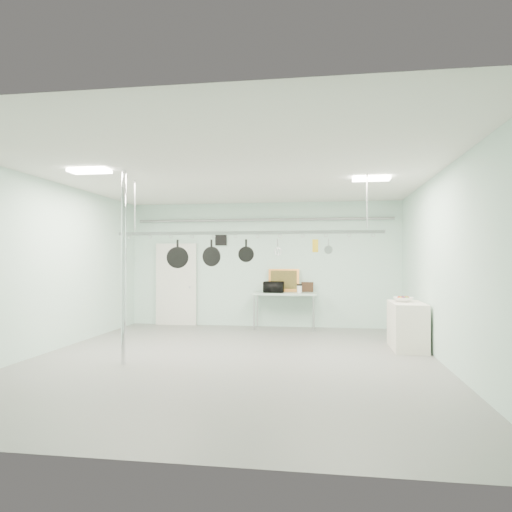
% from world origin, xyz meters
% --- Properties ---
extents(floor, '(8.00, 8.00, 0.00)m').
position_xyz_m(floor, '(0.00, 0.00, 0.00)').
color(floor, gray).
rests_on(floor, ground).
extents(ceiling, '(7.00, 8.00, 0.02)m').
position_xyz_m(ceiling, '(0.00, 0.00, 3.19)').
color(ceiling, silver).
rests_on(ceiling, back_wall).
extents(back_wall, '(7.00, 0.02, 3.20)m').
position_xyz_m(back_wall, '(0.00, 3.99, 1.60)').
color(back_wall, silver).
rests_on(back_wall, floor).
extents(right_wall, '(0.02, 8.00, 3.20)m').
position_xyz_m(right_wall, '(3.49, 0.00, 1.60)').
color(right_wall, silver).
rests_on(right_wall, floor).
extents(door, '(1.10, 0.10, 2.20)m').
position_xyz_m(door, '(-2.30, 3.94, 1.05)').
color(door, silver).
rests_on(door, floor).
extents(wall_vent, '(0.30, 0.04, 0.30)m').
position_xyz_m(wall_vent, '(-1.10, 3.97, 2.25)').
color(wall_vent, black).
rests_on(wall_vent, back_wall).
extents(conduit_pipe, '(6.60, 0.07, 0.07)m').
position_xyz_m(conduit_pipe, '(0.00, 3.90, 2.75)').
color(conduit_pipe, gray).
rests_on(conduit_pipe, back_wall).
extents(chrome_pole, '(0.08, 0.08, 3.20)m').
position_xyz_m(chrome_pole, '(-1.70, -0.60, 1.60)').
color(chrome_pole, silver).
rests_on(chrome_pole, floor).
extents(prep_table, '(1.60, 0.70, 0.91)m').
position_xyz_m(prep_table, '(0.60, 3.60, 0.83)').
color(prep_table, silver).
rests_on(prep_table, floor).
extents(side_cabinet, '(0.60, 1.20, 0.90)m').
position_xyz_m(side_cabinet, '(3.15, 1.40, 0.45)').
color(side_cabinet, white).
rests_on(side_cabinet, floor).
extents(pot_rack, '(4.80, 0.06, 1.00)m').
position_xyz_m(pot_rack, '(0.20, 0.30, 2.23)').
color(pot_rack, '#B7B7BC').
rests_on(pot_rack, ceiling).
extents(light_panel_left, '(0.65, 0.30, 0.05)m').
position_xyz_m(light_panel_left, '(-2.20, -0.80, 3.16)').
color(light_panel_left, white).
rests_on(light_panel_left, ceiling).
extents(light_panel_right, '(0.65, 0.30, 0.05)m').
position_xyz_m(light_panel_right, '(2.40, 0.60, 3.16)').
color(light_panel_right, white).
rests_on(light_panel_right, ceiling).
extents(microwave, '(0.50, 0.35, 0.27)m').
position_xyz_m(microwave, '(0.34, 3.57, 1.04)').
color(microwave, black).
rests_on(microwave, prep_table).
extents(coffee_canister, '(0.12, 0.12, 0.18)m').
position_xyz_m(coffee_canister, '(0.97, 3.53, 0.99)').
color(coffee_canister, white).
rests_on(coffee_canister, prep_table).
extents(painting_large, '(0.78, 0.16, 0.58)m').
position_xyz_m(painting_large, '(0.56, 3.90, 1.20)').
color(painting_large, orange).
rests_on(painting_large, prep_table).
extents(painting_small, '(0.31, 0.11, 0.25)m').
position_xyz_m(painting_small, '(1.16, 3.90, 1.03)').
color(painting_small, '#321E11').
rests_on(painting_small, prep_table).
extents(fruit_bowl, '(0.39, 0.39, 0.09)m').
position_xyz_m(fruit_bowl, '(3.09, 1.48, 0.95)').
color(fruit_bowl, silver).
rests_on(fruit_bowl, side_cabinet).
extents(skillet_left, '(0.39, 0.17, 0.51)m').
position_xyz_m(skillet_left, '(-1.08, 0.30, 1.83)').
color(skillet_left, black).
rests_on(skillet_left, pot_rack).
extents(skillet_mid, '(0.36, 0.13, 0.48)m').
position_xyz_m(skillet_mid, '(-0.44, 0.30, 1.84)').
color(skillet_mid, black).
rests_on(skillet_mid, pot_rack).
extents(skillet_right, '(0.28, 0.10, 0.38)m').
position_xyz_m(skillet_right, '(0.19, 0.30, 1.89)').
color(skillet_right, black).
rests_on(skillet_right, pot_rack).
extents(whisk, '(0.18, 0.18, 0.29)m').
position_xyz_m(whisk, '(0.76, 0.30, 1.94)').
color(whisk, '#B1B2B6').
rests_on(whisk, pot_rack).
extents(grater, '(0.10, 0.06, 0.24)m').
position_xyz_m(grater, '(1.42, 0.30, 1.96)').
color(grater, yellow).
rests_on(grater, pot_rack).
extents(saucepan, '(0.16, 0.12, 0.26)m').
position_xyz_m(saucepan, '(1.64, 0.30, 1.95)').
color(saucepan, '#B0B1B5').
rests_on(saucepan, pot_rack).
extents(fruit_cluster, '(0.24, 0.24, 0.09)m').
position_xyz_m(fruit_cluster, '(3.09, 1.48, 0.99)').
color(fruit_cluster, '#A00E0F').
rests_on(fruit_cluster, fruit_bowl).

